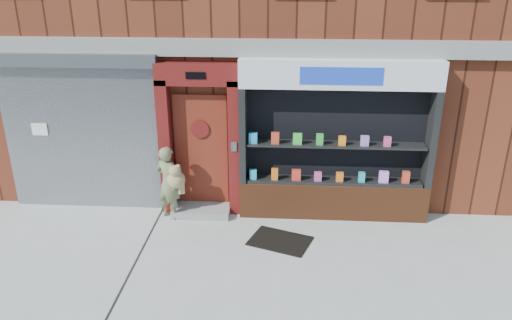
{
  "coord_description": "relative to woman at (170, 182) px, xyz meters",
  "views": [
    {
      "loc": [
        0.85,
        -6.78,
        4.55
      ],
      "look_at": [
        0.35,
        1.0,
        1.43
      ],
      "focal_mm": 35.0,
      "sensor_mm": 36.0,
      "label": 1
    }
  ],
  "objects": [
    {
      "name": "shutter_bay",
      "position": [
        -1.71,
        0.39,
        0.98
      ],
      "size": [
        3.1,
        0.3,
        3.04
      ],
      "color": "gray",
      "rests_on": "ground"
    },
    {
      "name": "doormat",
      "position": [
        2.07,
        -0.76,
        -0.72
      ],
      "size": [
        1.19,
        1.01,
        0.03
      ],
      "primitive_type": "cube",
      "rotation": [
        0.0,
        0.0,
        -0.35
      ],
      "color": "black",
      "rests_on": "ground"
    },
    {
      "name": "ground",
      "position": [
        1.29,
        -1.54,
        -0.74
      ],
      "size": [
        80.0,
        80.0,
        0.0
      ],
      "primitive_type": "plane",
      "color": "#9E9E99",
      "rests_on": "ground"
    },
    {
      "name": "woman",
      "position": [
        0.0,
        0.0,
        0.0
      ],
      "size": [
        0.64,
        0.54,
        1.43
      ],
      "color": "#686E48",
      "rests_on": "ground"
    },
    {
      "name": "red_door_bay",
      "position": [
        0.54,
        0.32,
        0.72
      ],
      "size": [
        1.52,
        0.58,
        2.9
      ],
      "color": "#5F1110",
      "rests_on": "ground"
    },
    {
      "name": "pharmacy_bay",
      "position": [
        3.04,
        0.28,
        0.64
      ],
      "size": [
        3.5,
        0.41,
        3.0
      ],
      "color": "brown",
      "rests_on": "ground"
    }
  ]
}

